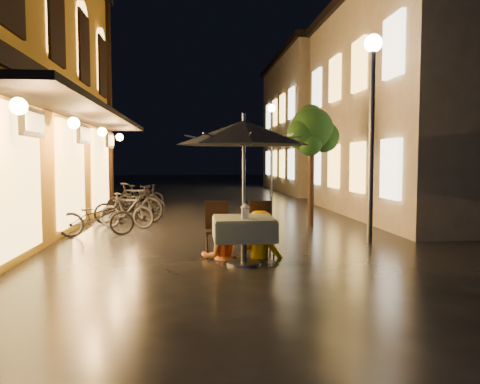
{
  "coord_description": "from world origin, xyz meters",
  "views": [
    {
      "loc": [
        -0.64,
        -7.24,
        1.72
      ],
      "look_at": [
        0.2,
        0.89,
        1.15
      ],
      "focal_mm": 35.0,
      "sensor_mm": 36.0,
      "label": 1
    }
  ],
  "objects": [
    {
      "name": "person_orange",
      "position": [
        -0.16,
        0.83,
        0.68
      ],
      "size": [
        0.74,
        0.62,
        1.36
      ],
      "primitive_type": "imported",
      "rotation": [
        0.0,
        0.0,
        3.32
      ],
      "color": "orange",
      "rests_on": "ground"
    },
    {
      "name": "east_building_far",
      "position": [
        7.49,
        18.0,
        3.66
      ],
      "size": [
        7.3,
        10.3,
        7.3
      ],
      "color": "#AFA48D",
      "rests_on": "ground"
    },
    {
      "name": "bicycle_4",
      "position": [
        -2.24,
        7.29,
        0.41
      ],
      "size": [
        1.56,
        0.56,
        0.82
      ],
      "primitive_type": "imported",
      "rotation": [
        0.0,
        0.0,
        1.58
      ],
      "color": "black",
      "rests_on": "ground"
    },
    {
      "name": "ground",
      "position": [
        0.0,
        0.0,
        0.0
      ],
      "size": [
        90.0,
        90.0,
        0.0
      ],
      "primitive_type": "plane",
      "color": "black",
      "rests_on": "ground"
    },
    {
      "name": "cafe_table",
      "position": [
        0.2,
        0.29,
        0.59
      ],
      "size": [
        0.99,
        0.99,
        0.78
      ],
      "color": "#59595E",
      "rests_on": "ground"
    },
    {
      "name": "streetlamp_near",
      "position": [
        3.0,
        2.0,
        2.92
      ],
      "size": [
        0.36,
        0.36,
        4.23
      ],
      "color": "#59595E",
      "rests_on": "ground"
    },
    {
      "name": "bicycle_2",
      "position": [
        -2.47,
        5.66,
        0.44
      ],
      "size": [
        1.75,
        1.19,
        0.87
      ],
      "primitive_type": "imported",
      "rotation": [
        0.0,
        0.0,
        1.98
      ],
      "color": "black",
      "rests_on": "ground"
    },
    {
      "name": "cafe_chair_left",
      "position": [
        -0.2,
        1.03,
        0.54
      ],
      "size": [
        0.42,
        0.42,
        0.97
      ],
      "color": "black",
      "rests_on": "ground"
    },
    {
      "name": "bicycle_6",
      "position": [
        -2.44,
        9.71,
        0.41
      ],
      "size": [
        1.66,
        0.93,
        0.82
      ],
      "primitive_type": "imported",
      "rotation": [
        0.0,
        0.0,
        1.83
      ],
      "color": "black",
      "rests_on": "ground"
    },
    {
      "name": "bicycle_5",
      "position": [
        -2.37,
        8.22,
        0.44
      ],
      "size": [
        1.53,
        0.7,
        0.89
      ],
      "primitive_type": "imported",
      "rotation": [
        0.0,
        0.0,
        1.37
      ],
      "color": "black",
      "rests_on": "ground"
    },
    {
      "name": "bicycle_1",
      "position": [
        -2.27,
        4.59,
        0.44
      ],
      "size": [
        1.52,
        0.86,
        0.88
      ],
      "primitive_type": "imported",
      "rotation": [
        0.0,
        0.0,
        1.25
      ],
      "color": "black",
      "rests_on": "ground"
    },
    {
      "name": "street_tree",
      "position": [
        2.41,
        4.51,
        2.42
      ],
      "size": [
        1.43,
        1.2,
        3.15
      ],
      "color": "black",
      "rests_on": "ground"
    },
    {
      "name": "cafe_chair_right",
      "position": [
        0.6,
        1.03,
        0.54
      ],
      "size": [
        0.42,
        0.42,
        0.97
      ],
      "color": "black",
      "rests_on": "ground"
    },
    {
      "name": "bicycle_3",
      "position": [
        -2.25,
        5.85,
        0.54
      ],
      "size": [
        1.84,
        1.15,
        1.07
      ],
      "primitive_type": "imported",
      "rotation": [
        0.0,
        0.0,
        1.18
      ],
      "color": "black",
      "rests_on": "ground"
    },
    {
      "name": "person_yellow",
      "position": [
        0.54,
        0.83,
        0.8
      ],
      "size": [
        1.11,
        0.75,
        1.6
      ],
      "primitive_type": "imported",
      "rotation": [
        0.0,
        0.0,
        2.99
      ],
      "color": "#FFBC00",
      "rests_on": "ground"
    },
    {
      "name": "streetlamp_far",
      "position": [
        3.0,
        14.0,
        2.92
      ],
      "size": [
        0.36,
        0.36,
        4.23
      ],
      "color": "#59595E",
      "rests_on": "ground"
    },
    {
      "name": "east_building_near",
      "position": [
        7.49,
        6.5,
        3.41
      ],
      "size": [
        7.3,
        9.3,
        6.8
      ],
      "color": "#AFA48D",
      "rests_on": "ground"
    },
    {
      "name": "patio_umbrella",
      "position": [
        0.2,
        0.29,
        2.15
      ],
      "size": [
        2.17,
        2.17,
        2.46
      ],
      "color": "#59595E",
      "rests_on": "ground"
    },
    {
      "name": "bicycle_0",
      "position": [
        -2.77,
        3.41,
        0.43
      ],
      "size": [
        1.72,
        0.86,
        0.86
      ],
      "primitive_type": "imported",
      "rotation": [
        0.0,
        0.0,
        1.75
      ],
      "color": "black",
      "rests_on": "ground"
    },
    {
      "name": "table_lantern",
      "position": [
        0.2,
        0.09,
        0.92
      ],
      "size": [
        0.16,
        0.16,
        0.25
      ],
      "color": "white",
      "rests_on": "cafe_table"
    }
  ]
}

